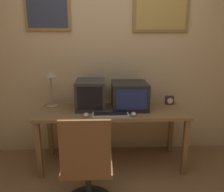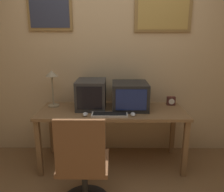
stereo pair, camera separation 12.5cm
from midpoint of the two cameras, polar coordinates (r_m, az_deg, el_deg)
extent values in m
cube|color=#D1B284|center=(2.99, -1.56, 9.36)|extent=(8.00, 0.05, 2.60)
cube|color=olive|center=(3.03, 11.45, 20.04)|extent=(0.73, 0.02, 0.42)
cube|color=#B79347|center=(3.02, 11.52, 20.06)|extent=(0.64, 0.01, 0.36)
cube|color=olive|center=(3.05, -17.78, 20.94)|extent=(0.57, 0.02, 0.53)
cube|color=#33384C|center=(3.04, -17.84, 20.96)|extent=(0.50, 0.01, 0.46)
cube|color=olive|center=(2.70, -1.33, -4.04)|extent=(1.79, 0.64, 0.04)
cube|color=olive|center=(2.71, -19.83, -13.24)|extent=(0.06, 0.06, 0.69)
cube|color=olive|center=(2.74, 17.29, -12.71)|extent=(0.06, 0.06, 0.69)
cube|color=olive|center=(3.19, -16.96, -8.70)|extent=(0.06, 0.06, 0.69)
cube|color=olive|center=(3.21, 14.05, -8.31)|extent=(0.06, 0.06, 0.69)
cube|color=#333333|center=(2.74, -6.85, 0.42)|extent=(0.36, 0.43, 0.36)
cube|color=black|center=(2.53, -7.22, -0.64)|extent=(0.29, 0.01, 0.27)
cube|color=black|center=(2.74, 3.26, 0.18)|extent=(0.44, 0.45, 0.33)
cube|color=navy|center=(2.52, 3.76, -0.98)|extent=(0.36, 0.01, 0.25)
cube|color=beige|center=(2.50, -1.83, -4.89)|extent=(0.41, 0.15, 0.02)
cube|color=black|center=(2.50, -1.83, -4.61)|extent=(0.38, 0.13, 0.00)
ellipsoid|color=silver|center=(2.51, 4.28, -4.70)|extent=(0.06, 0.11, 0.03)
ellipsoid|color=silver|center=(2.51, -8.23, -4.85)|extent=(0.06, 0.11, 0.03)
cube|color=#4C231E|center=(3.00, 13.63, -1.06)|extent=(0.11, 0.06, 0.11)
cylinder|color=white|center=(2.97, 13.80, -1.23)|extent=(0.08, 0.00, 0.08)
cylinder|color=tan|center=(2.94, -16.47, -2.57)|extent=(0.14, 0.14, 0.02)
cylinder|color=tan|center=(2.89, -16.76, 1.25)|extent=(0.02, 0.02, 0.39)
cone|color=tan|center=(2.85, -17.08, 5.54)|extent=(0.16, 0.16, 0.07)
cylinder|color=#282828|center=(2.29, -7.85, -21.73)|extent=(0.06, 0.06, 0.40)
cube|color=brown|center=(2.16, -8.07, -17.04)|extent=(0.46, 0.46, 0.04)
cube|color=brown|center=(1.85, -9.00, -13.41)|extent=(0.42, 0.04, 0.50)
camera|label=1|loc=(0.06, -91.35, -0.36)|focal=35.00mm
camera|label=2|loc=(0.06, 88.65, 0.36)|focal=35.00mm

